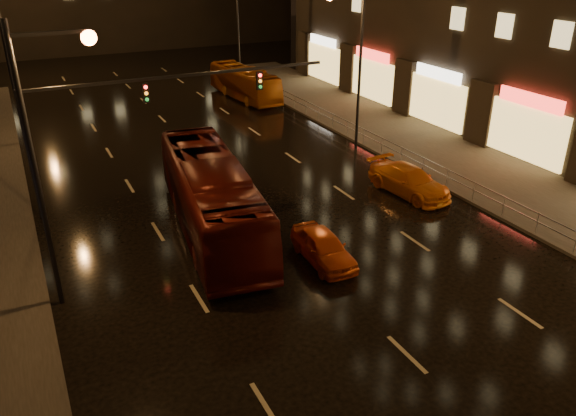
{
  "coord_description": "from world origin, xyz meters",
  "views": [
    {
      "loc": [
        -9.8,
        -7.12,
        11.96
      ],
      "look_at": [
        -0.87,
        10.85,
        2.5
      ],
      "focal_mm": 35.0,
      "sensor_mm": 36.0,
      "label": 1
    }
  ],
  "objects_px": {
    "bus_curb": "(244,83)",
    "taxi_far": "(409,181)",
    "taxi_near": "(323,247)",
    "bus_red": "(211,196)"
  },
  "relations": [
    {
      "from": "bus_red",
      "to": "taxi_near",
      "type": "relative_size",
      "value": 3.17
    },
    {
      "from": "bus_curb",
      "to": "taxi_far",
      "type": "xyz_separation_m",
      "value": [
        -0.01,
        -22.58,
        -0.6
      ]
    },
    {
      "from": "taxi_near",
      "to": "taxi_far",
      "type": "distance_m",
      "value": 8.54
    },
    {
      "from": "bus_curb",
      "to": "taxi_near",
      "type": "xyz_separation_m",
      "value": [
        -7.51,
        -26.66,
        -0.67
      ]
    },
    {
      "from": "bus_red",
      "to": "bus_curb",
      "type": "bearing_deg",
      "value": 72.1
    },
    {
      "from": "bus_red",
      "to": "taxi_near",
      "type": "bearing_deg",
      "value": -48.31
    },
    {
      "from": "bus_red",
      "to": "taxi_far",
      "type": "xyz_separation_m",
      "value": [
        10.64,
        -0.62,
        -0.98
      ]
    },
    {
      "from": "bus_red",
      "to": "bus_curb",
      "type": "distance_m",
      "value": 24.4
    },
    {
      "from": "taxi_near",
      "to": "taxi_far",
      "type": "relative_size",
      "value": 0.78
    },
    {
      "from": "bus_curb",
      "to": "taxi_far",
      "type": "bearing_deg",
      "value": -93.92
    }
  ]
}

